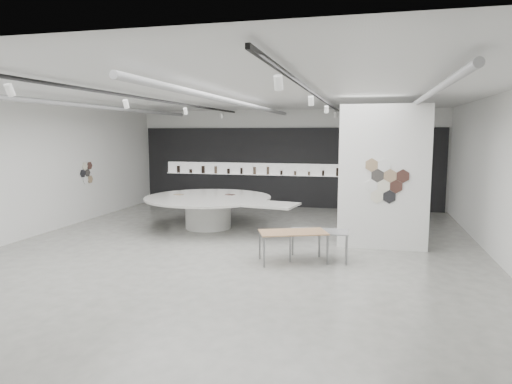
% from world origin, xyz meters
% --- Properties ---
extents(room, '(12.02, 14.02, 3.82)m').
position_xyz_m(room, '(-0.09, -0.00, 2.07)').
color(room, '#9A9991').
rests_on(room, ground).
extents(back_wall_display, '(11.80, 0.27, 3.10)m').
position_xyz_m(back_wall_display, '(-0.08, 6.93, 1.54)').
color(back_wall_display, black).
rests_on(back_wall_display, ground).
extents(partition_column, '(2.20, 0.38, 3.60)m').
position_xyz_m(partition_column, '(3.50, 1.00, 1.80)').
color(partition_column, white).
rests_on(partition_column, ground).
extents(display_island, '(5.17, 4.45, 0.98)m').
position_xyz_m(display_island, '(-1.53, 2.25, 0.64)').
color(display_island, white).
rests_on(display_island, ground).
extents(sample_table_wood, '(1.66, 1.24, 0.70)m').
position_xyz_m(sample_table_wood, '(1.53, -0.79, 0.65)').
color(sample_table_wood, '#A87D57').
rests_on(sample_table_wood, ground).
extents(sample_table_stone, '(1.37, 0.75, 0.68)m').
position_xyz_m(sample_table_stone, '(2.07, -0.48, 0.62)').
color(sample_table_stone, gray).
rests_on(sample_table_stone, ground).
extents(kitchen_counter, '(1.71, 0.75, 1.32)m').
position_xyz_m(kitchen_counter, '(3.11, 6.52, 0.48)').
color(kitchen_counter, white).
rests_on(kitchen_counter, ground).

